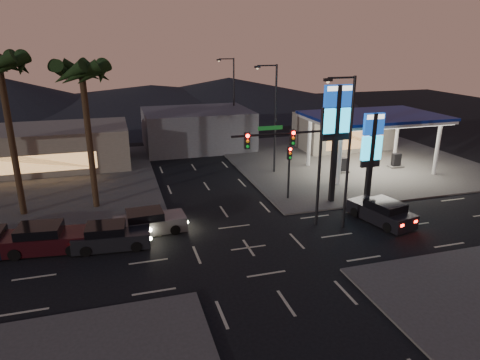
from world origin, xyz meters
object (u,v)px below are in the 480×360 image
object	(u,v)px
gas_station	(374,119)
pylon_sign_short	(372,145)
pylon_sign_tall	(337,121)
traffic_signal_mast	(296,152)
car_lane_a_mid	(45,239)
car_lane_b_front	(149,222)
suv_station	(382,212)
car_lane_a_front	(111,237)

from	to	relation	value
gas_station	pylon_sign_short	xyz separation A→B (m)	(-5.00, -7.50, -0.42)
pylon_sign_tall	traffic_signal_mast	size ratio (longest dim) A/B	1.12
gas_station	pylon_sign_short	size ratio (longest dim) A/B	1.74
pylon_sign_tall	car_lane_a_mid	world-z (taller)	pylon_sign_tall
car_lane_b_front	suv_station	world-z (taller)	suv_station
gas_station	car_lane_a_mid	size ratio (longest dim) A/B	2.34
gas_station	car_lane_a_mid	bearing A→B (deg)	-162.25
pylon_sign_short	car_lane_b_front	distance (m)	17.04
pylon_sign_tall	car_lane_a_front	distance (m)	17.71
car_lane_a_front	car_lane_b_front	xyz separation A→B (m)	(2.42, 1.50, 0.01)
car_lane_a_mid	suv_station	xyz separation A→B (m)	(21.74, -2.02, -0.03)
suv_station	traffic_signal_mast	bearing A→B (deg)	171.94
car_lane_b_front	suv_station	bearing A→B (deg)	-10.37
gas_station	car_lane_b_front	world-z (taller)	gas_station
car_lane_a_front	car_lane_b_front	size ratio (longest dim) A/B	1.00
gas_station	car_lane_a_front	size ratio (longest dim) A/B	2.55
car_lane_b_front	suv_station	size ratio (longest dim) A/B	0.95
traffic_signal_mast	suv_station	bearing A→B (deg)	-8.06
pylon_sign_tall	pylon_sign_short	distance (m)	3.20
car_lane_a_mid	car_lane_a_front	bearing A→B (deg)	-10.26
gas_station	suv_station	xyz separation A→B (m)	(-5.98, -10.90, -4.35)
pylon_sign_short	car_lane_a_mid	size ratio (longest dim) A/B	1.34
gas_station	car_lane_a_front	xyz separation A→B (m)	(-23.99, -9.55, -4.38)
suv_station	car_lane_b_front	bearing A→B (deg)	169.63
traffic_signal_mast	suv_station	distance (m)	7.76
gas_station	car_lane_b_front	xyz separation A→B (m)	(-21.57, -8.04, -4.37)
pylon_sign_short	suv_station	bearing A→B (deg)	-106.12
car_lane_a_mid	traffic_signal_mast	bearing A→B (deg)	-4.20
car_lane_a_mid	suv_station	distance (m)	21.83
pylon_sign_tall	car_lane_a_mid	xyz separation A→B (m)	(-20.22, -2.37, -5.63)
car_lane_b_front	car_lane_a_front	bearing A→B (deg)	-148.14
gas_station	traffic_signal_mast	xyz separation A→B (m)	(-12.24, -10.01, 0.15)
pylon_sign_tall	car_lane_b_front	bearing A→B (deg)	-173.74
pylon_sign_short	suv_station	distance (m)	5.28
suv_station	gas_station	bearing A→B (deg)	61.24
gas_station	car_lane_a_mid	distance (m)	29.42
pylon_sign_short	car_lane_a_front	xyz separation A→B (m)	(-18.99, -2.05, -3.95)
gas_station	pylon_sign_tall	size ratio (longest dim) A/B	1.36
car_lane_a_front	gas_station	bearing A→B (deg)	21.70
gas_station	car_lane_a_mid	world-z (taller)	gas_station
traffic_signal_mast	car_lane_a_mid	bearing A→B (deg)	175.80
pylon_sign_tall	car_lane_a_mid	distance (m)	21.12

